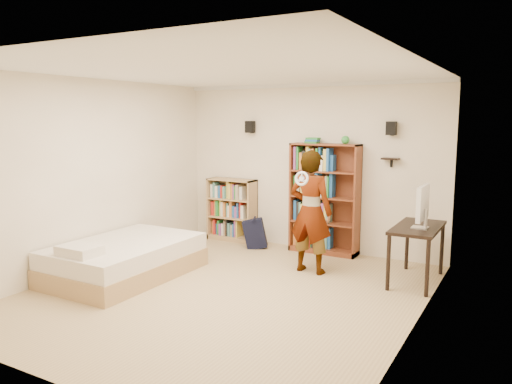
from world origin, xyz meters
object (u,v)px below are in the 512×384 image
at_px(computer_desk, 416,254).
at_px(daybed, 125,255).
at_px(low_bookshelf, 232,210).
at_px(person, 311,212).
at_px(tall_bookshelf, 324,199).

bearing_deg(computer_desk, daybed, -154.16).
bearing_deg(low_bookshelf, person, -28.19).
relative_size(computer_desk, person, 0.64).
height_order(computer_desk, person, person).
height_order(tall_bookshelf, daybed, tall_bookshelf).
distance_m(tall_bookshelf, computer_desk, 1.84).
height_order(tall_bookshelf, computer_desk, tall_bookshelf).
distance_m(low_bookshelf, daybed, 2.48).
bearing_deg(low_bookshelf, tall_bookshelf, 0.07).
relative_size(low_bookshelf, daybed, 0.53).
xyz_separation_m(low_bookshelf, daybed, (-0.18, -2.46, -0.24)).
distance_m(daybed, person, 2.62).
distance_m(tall_bookshelf, low_bookshelf, 1.77).
bearing_deg(tall_bookshelf, person, -78.48).
relative_size(tall_bookshelf, low_bookshelf, 1.61).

